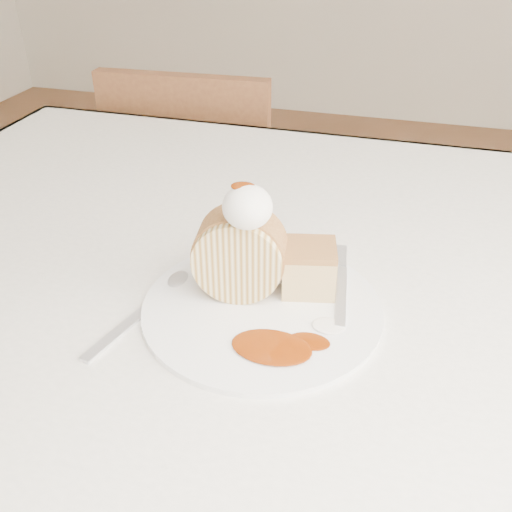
# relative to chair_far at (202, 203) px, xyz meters

# --- Properties ---
(table) EXTENTS (1.40, 0.90, 0.75)m
(table) POSITION_rel_chair_far_xyz_m (0.39, -0.60, 0.19)
(table) COLOR beige
(table) RESTS_ON ground
(chair_far) EXTENTS (0.41, 0.41, 0.83)m
(chair_far) POSITION_rel_chair_far_xyz_m (0.00, 0.00, 0.00)
(chair_far) COLOR brown
(chair_far) RESTS_ON ground
(plate) EXTENTS (0.33, 0.33, 0.01)m
(plate) POSITION_rel_chair_far_xyz_m (0.36, -0.73, 0.28)
(plate) COLOR white
(plate) RESTS_ON table
(roulade_slice) EXTENTS (0.11, 0.07, 0.10)m
(roulade_slice) POSITION_rel_chair_far_xyz_m (0.33, -0.71, 0.33)
(roulade_slice) COLOR beige
(roulade_slice) RESTS_ON plate
(cake_chunk) EXTENTS (0.07, 0.07, 0.05)m
(cake_chunk) POSITION_rel_chair_far_xyz_m (0.40, -0.69, 0.31)
(cake_chunk) COLOR #A2713D
(cake_chunk) RESTS_ON plate
(whipped_cream) EXTENTS (0.05, 0.05, 0.05)m
(whipped_cream) POSITION_rel_chair_far_xyz_m (0.34, -0.74, 0.41)
(whipped_cream) COLOR white
(whipped_cream) RESTS_ON roulade_slice
(caramel_drizzle) EXTENTS (0.03, 0.02, 0.01)m
(caramel_drizzle) POSITION_rel_chair_far_xyz_m (0.34, -0.73, 0.44)
(caramel_drizzle) COLOR #6D2504
(caramel_drizzle) RESTS_ON whipped_cream
(caramel_pool) EXTENTS (0.10, 0.07, 0.00)m
(caramel_pool) POSITION_rel_chair_far_xyz_m (0.39, -0.80, 0.29)
(caramel_pool) COLOR #6D2504
(caramel_pool) RESTS_ON plate
(fork) EXTENTS (0.04, 0.16, 0.00)m
(fork) POSITION_rel_chair_far_xyz_m (0.45, -0.69, 0.29)
(fork) COLOR silver
(fork) RESTS_ON plate
(spoon) EXTENTS (0.07, 0.17, 0.00)m
(spoon) POSITION_rel_chair_far_xyz_m (0.23, -0.80, 0.28)
(spoon) COLOR silver
(spoon) RESTS_ON table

